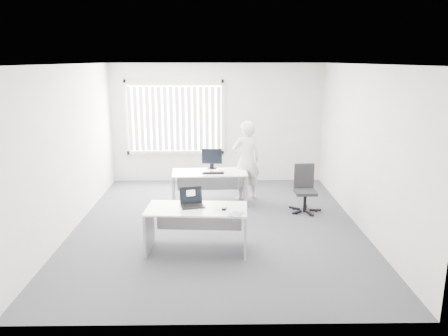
{
  "coord_description": "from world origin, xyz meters",
  "views": [
    {
      "loc": [
        0.01,
        -7.3,
        2.87
      ],
      "look_at": [
        0.12,
        0.15,
        1.02
      ],
      "focal_mm": 35.0,
      "sensor_mm": 36.0,
      "label": 1
    }
  ],
  "objects_px": {
    "desk_near": "(197,220)",
    "desk_far": "(210,181)",
    "laptop": "(192,198)",
    "person": "(246,161)",
    "monitor": "(212,159)",
    "office_chair": "(305,197)"
  },
  "relations": [
    {
      "from": "desk_near",
      "to": "office_chair",
      "type": "relative_size",
      "value": 1.69
    },
    {
      "from": "person",
      "to": "laptop",
      "type": "relative_size",
      "value": 4.8
    },
    {
      "from": "desk_near",
      "to": "monitor",
      "type": "relative_size",
      "value": 3.72
    },
    {
      "from": "laptop",
      "to": "monitor",
      "type": "bearing_deg",
      "value": 70.64
    },
    {
      "from": "office_chair",
      "to": "laptop",
      "type": "bearing_deg",
      "value": -140.95
    },
    {
      "from": "desk_far",
      "to": "office_chair",
      "type": "bearing_deg",
      "value": -17.5
    },
    {
      "from": "person",
      "to": "monitor",
      "type": "relative_size",
      "value": 3.99
    },
    {
      "from": "desk_near",
      "to": "laptop",
      "type": "relative_size",
      "value": 4.48
    },
    {
      "from": "desk_near",
      "to": "laptop",
      "type": "bearing_deg",
      "value": 142.66
    },
    {
      "from": "desk_near",
      "to": "monitor",
      "type": "height_order",
      "value": "monitor"
    },
    {
      "from": "desk_far",
      "to": "desk_near",
      "type": "bearing_deg",
      "value": -97.28
    },
    {
      "from": "desk_far",
      "to": "office_chair",
      "type": "distance_m",
      "value": 1.92
    },
    {
      "from": "office_chair",
      "to": "person",
      "type": "xyz_separation_m",
      "value": [
        -1.09,
        0.79,
        0.55
      ]
    },
    {
      "from": "desk_near",
      "to": "desk_far",
      "type": "xyz_separation_m",
      "value": [
        0.15,
        2.24,
        -0.01
      ]
    },
    {
      "from": "desk_near",
      "to": "desk_far",
      "type": "distance_m",
      "value": 2.24
    },
    {
      "from": "desk_near",
      "to": "monitor",
      "type": "xyz_separation_m",
      "value": [
        0.2,
        2.51,
        0.39
      ]
    },
    {
      "from": "office_chair",
      "to": "monitor",
      "type": "bearing_deg",
      "value": 156.98
    },
    {
      "from": "office_chair",
      "to": "desk_near",
      "type": "bearing_deg",
      "value": -139.2
    },
    {
      "from": "desk_far",
      "to": "laptop",
      "type": "distance_m",
      "value": 2.22
    },
    {
      "from": "desk_near",
      "to": "office_chair",
      "type": "distance_m",
      "value": 2.68
    },
    {
      "from": "person",
      "to": "laptop",
      "type": "height_order",
      "value": "person"
    },
    {
      "from": "person",
      "to": "laptop",
      "type": "xyz_separation_m",
      "value": [
        -0.98,
        -2.51,
        -0.01
      ]
    }
  ]
}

